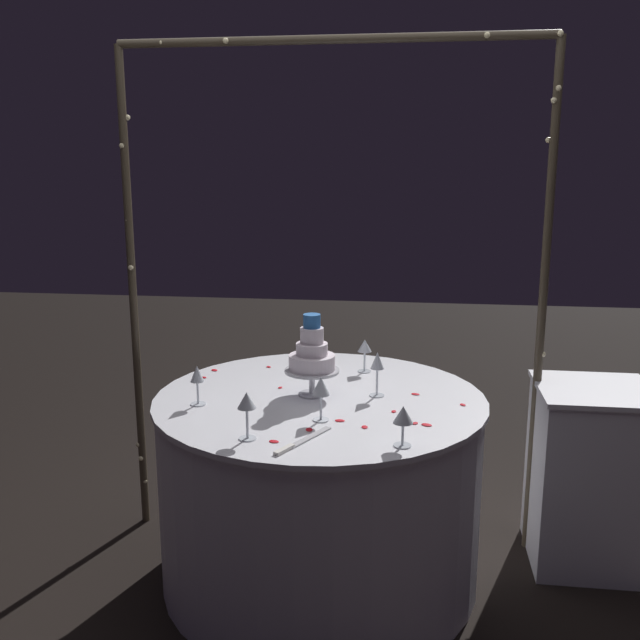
# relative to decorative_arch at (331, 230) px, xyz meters

# --- Properties ---
(ground_plane) EXTENTS (12.00, 12.00, 0.00)m
(ground_plane) POSITION_rel_decorative_arch_xyz_m (-0.00, -0.34, -1.42)
(ground_plane) COLOR black
(decorative_arch) EXTENTS (1.85, 0.06, 2.20)m
(decorative_arch) POSITION_rel_decorative_arch_xyz_m (0.00, 0.00, 0.00)
(decorative_arch) COLOR #473D2D
(decorative_arch) RESTS_ON ground
(main_table) EXTENTS (1.33, 1.33, 0.79)m
(main_table) POSITION_rel_decorative_arch_xyz_m (-0.00, -0.34, -1.02)
(main_table) COLOR white
(main_table) RESTS_ON ground
(side_table) EXTENTS (0.47, 0.47, 0.78)m
(side_table) POSITION_rel_decorative_arch_xyz_m (1.12, -0.08, -1.02)
(side_table) COLOR white
(side_table) RESTS_ON ground
(tiered_cake) EXTENTS (0.22, 0.22, 0.33)m
(tiered_cake) POSITION_rel_decorative_arch_xyz_m (-0.04, -0.32, -0.47)
(tiered_cake) COLOR silver
(tiered_cake) RESTS_ON main_table
(wine_glass_0) EXTENTS (0.06, 0.06, 0.17)m
(wine_glass_0) POSITION_rel_decorative_arch_xyz_m (-0.19, -0.81, -0.50)
(wine_glass_0) COLOR silver
(wine_glass_0) RESTS_ON main_table
(wine_glass_1) EXTENTS (0.07, 0.07, 0.17)m
(wine_glass_1) POSITION_rel_decorative_arch_xyz_m (0.04, -0.60, -0.51)
(wine_glass_1) COLOR silver
(wine_glass_1) RESTS_ON main_table
(wine_glass_2) EXTENTS (0.07, 0.07, 0.14)m
(wine_glass_2) POSITION_rel_decorative_arch_xyz_m (0.33, -0.80, -0.53)
(wine_glass_2) COLOR silver
(wine_glass_2) RESTS_ON main_table
(wine_glass_3) EXTENTS (0.06, 0.06, 0.15)m
(wine_glass_3) POSITION_rel_decorative_arch_xyz_m (0.15, 0.03, -0.52)
(wine_glass_3) COLOR silver
(wine_glass_3) RESTS_ON main_table
(wine_glass_4) EXTENTS (0.06, 0.06, 0.16)m
(wine_glass_4) POSITION_rel_decorative_arch_xyz_m (-0.46, -0.49, -0.52)
(wine_glass_4) COLOR silver
(wine_glass_4) RESTS_ON main_table
(wine_glass_5) EXTENTS (0.06, 0.06, 0.18)m
(wine_glass_5) POSITION_rel_decorative_arch_xyz_m (0.22, -0.30, -0.50)
(wine_glass_5) COLOR silver
(wine_glass_5) RESTS_ON main_table
(cake_knife) EXTENTS (0.16, 0.27, 0.01)m
(cake_knife) POSITION_rel_decorative_arch_xyz_m (-0.01, -0.82, -0.63)
(cake_knife) COLOR silver
(cake_knife) RESTS_ON main_table
(rose_petal_0) EXTENTS (0.04, 0.04, 0.00)m
(rose_petal_0) POSITION_rel_decorative_arch_xyz_m (-0.52, -0.04, -0.63)
(rose_petal_0) COLOR red
(rose_petal_0) RESTS_ON main_table
(rose_petal_1) EXTENTS (0.02, 0.03, 0.00)m
(rose_petal_1) POSITION_rel_decorative_arch_xyz_m (0.30, -0.48, -0.63)
(rose_petal_1) COLOR red
(rose_petal_1) RESTS_ON main_table
(rose_petal_2) EXTENTS (0.02, 0.03, 0.00)m
(rose_petal_2) POSITION_rel_decorative_arch_xyz_m (-0.18, -0.25, -0.63)
(rose_petal_2) COLOR red
(rose_petal_2) RESTS_ON main_table
(rose_petal_3) EXTENTS (0.03, 0.03, 0.00)m
(rose_petal_3) POSITION_rel_decorative_arch_xyz_m (0.56, -0.37, -0.63)
(rose_petal_3) COLOR red
(rose_petal_3) RESTS_ON main_table
(rose_petal_4) EXTENTS (0.04, 0.03, 0.00)m
(rose_petal_4) POSITION_rel_decorative_arch_xyz_m (0.38, -0.26, -0.63)
(rose_petal_4) COLOR red
(rose_petal_4) RESTS_ON main_table
(rose_petal_5) EXTENTS (0.03, 0.03, 0.00)m
(rose_petal_5) POSITION_rel_decorative_arch_xyz_m (-0.29, 0.04, -0.63)
(rose_petal_5) COLOR red
(rose_petal_5) RESTS_ON main_table
(rose_petal_6) EXTENTS (0.04, 0.03, 0.00)m
(rose_petal_6) POSITION_rel_decorative_arch_xyz_m (-0.09, -0.82, -0.63)
(rose_petal_6) COLOR red
(rose_petal_6) RESTS_ON main_table
(rose_petal_7) EXTENTS (0.03, 0.04, 0.00)m
(rose_petal_7) POSITION_rel_decorative_arch_xyz_m (0.01, -0.70, -0.63)
(rose_petal_7) COLOR red
(rose_petal_7) RESTS_ON main_table
(rose_petal_8) EXTENTS (0.03, 0.03, 0.00)m
(rose_petal_8) POSITION_rel_decorative_arch_xyz_m (0.20, -0.65, -0.63)
(rose_petal_8) COLOR red
(rose_petal_8) RESTS_ON main_table
(rose_petal_9) EXTENTS (0.03, 0.03, 0.00)m
(rose_petal_9) POSITION_rel_decorative_arch_xyz_m (-0.53, -0.15, -0.63)
(rose_petal_9) COLOR red
(rose_petal_9) RESTS_ON main_table
(rose_petal_10) EXTENTS (0.04, 0.03, 0.00)m
(rose_petal_10) POSITION_rel_decorative_arch_xyz_m (0.11, -0.60, -0.63)
(rose_petal_10) COLOR red
(rose_petal_10) RESTS_ON main_table
(rose_petal_11) EXTENTS (0.05, 0.04, 0.00)m
(rose_petal_11) POSITION_rel_decorative_arch_xyz_m (0.42, -0.60, -0.63)
(rose_petal_11) COLOR red
(rose_petal_11) RESTS_ON main_table
(rose_petal_12) EXTENTS (0.03, 0.03, 0.00)m
(rose_petal_12) POSITION_rel_decorative_arch_xyz_m (0.38, -0.59, -0.63)
(rose_petal_12) COLOR red
(rose_petal_12) RESTS_ON main_table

